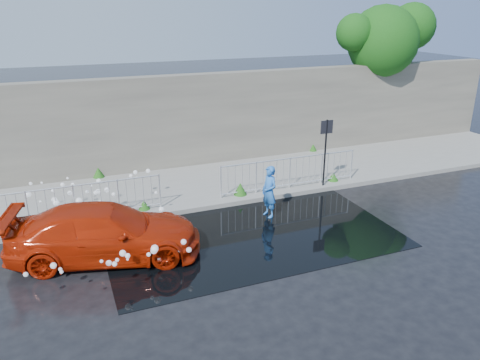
% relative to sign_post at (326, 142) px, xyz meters
% --- Properties ---
extents(ground, '(90.00, 90.00, 0.00)m').
position_rel_sign_post_xyz_m(ground, '(-4.20, -3.10, -1.72)').
color(ground, black).
rests_on(ground, ground).
extents(pavement, '(30.00, 4.00, 0.15)m').
position_rel_sign_post_xyz_m(pavement, '(-4.20, 1.90, -1.65)').
color(pavement, gray).
rests_on(pavement, ground).
extents(curb, '(30.00, 0.25, 0.16)m').
position_rel_sign_post_xyz_m(curb, '(-4.20, -0.10, -1.64)').
color(curb, gray).
rests_on(curb, ground).
extents(retaining_wall, '(30.00, 0.60, 3.50)m').
position_rel_sign_post_xyz_m(retaining_wall, '(-4.20, 4.10, 0.18)').
color(retaining_wall, '#59534B').
rests_on(retaining_wall, pavement).
extents(puddle, '(8.00, 5.00, 0.01)m').
position_rel_sign_post_xyz_m(puddle, '(-3.70, -2.10, -1.72)').
color(puddle, black).
rests_on(puddle, ground).
extents(sign_post, '(0.45, 0.06, 2.50)m').
position_rel_sign_post_xyz_m(sign_post, '(0.00, 0.00, 0.00)').
color(sign_post, black).
rests_on(sign_post, ground).
extents(tree, '(4.82, 3.10, 6.23)m').
position_rel_sign_post_xyz_m(tree, '(5.47, 4.31, 3.00)').
color(tree, '#332114').
rests_on(tree, ground).
extents(railing_left, '(5.05, 0.05, 1.10)m').
position_rel_sign_post_xyz_m(railing_left, '(-8.20, 0.25, -0.99)').
color(railing_left, silver).
rests_on(railing_left, pavement).
extents(railing_right, '(5.05, 0.05, 1.10)m').
position_rel_sign_post_xyz_m(railing_right, '(-1.20, 0.25, -0.99)').
color(railing_right, silver).
rests_on(railing_right, pavement).
extents(weeds, '(12.17, 3.93, 0.41)m').
position_rel_sign_post_xyz_m(weeds, '(-4.33, 1.43, -1.40)').
color(weeds, '#214F15').
rests_on(weeds, pavement).
extents(water_spray, '(3.73, 5.61, 1.08)m').
position_rel_sign_post_xyz_m(water_spray, '(-7.54, -0.90, -1.00)').
color(water_spray, white).
rests_on(water_spray, ground).
extents(red_car, '(5.07, 2.98, 1.38)m').
position_rel_sign_post_xyz_m(red_car, '(-7.60, -2.02, -1.03)').
color(red_car, '#AB1F06').
rests_on(red_car, ground).
extents(person, '(0.49, 0.65, 1.60)m').
position_rel_sign_post_xyz_m(person, '(-2.70, -1.30, -0.92)').
color(person, blue).
rests_on(person, ground).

